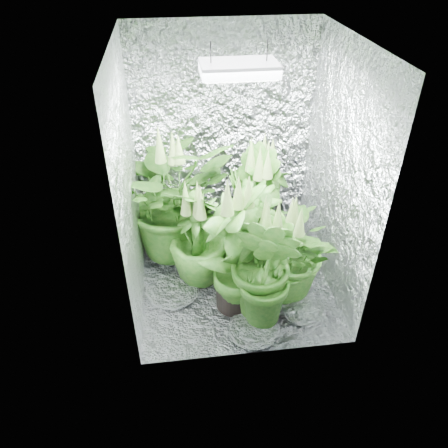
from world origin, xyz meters
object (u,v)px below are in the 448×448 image
object	(u,v)px
circulation_fan	(283,220)
plant_a	(172,197)
plant_e	(290,253)
plant_g	(266,267)
plant_h	(249,237)
plant_d	(199,237)
plant_c	(250,211)
grow_lamp	(239,69)
plant_b	(265,199)
plant_f	(235,250)

from	to	relation	value
circulation_fan	plant_a	bearing A→B (deg)	-175.07
plant_e	plant_g	distance (m)	0.33
plant_g	plant_h	world-z (taller)	plant_g
plant_d	plant_g	xyz separation A→B (m)	(0.45, -0.52, 0.07)
plant_a	plant_g	world-z (taller)	plant_a
plant_e	plant_d	bearing A→B (deg)	156.63
plant_e	plant_a	bearing A→B (deg)	141.21
plant_a	plant_e	world-z (taller)	plant_a
plant_a	plant_e	size ratio (longest dim) A/B	1.27
plant_c	grow_lamp	bearing A→B (deg)	-120.83
plant_b	plant_h	xyz separation A→B (m)	(-0.22, -0.45, -0.07)
circulation_fan	plant_c	bearing A→B (deg)	-142.53
plant_f	plant_h	distance (m)	0.38
plant_d	plant_f	distance (m)	0.46
plant_d	circulation_fan	bearing A→B (deg)	32.21
plant_a	plant_c	distance (m)	0.70
plant_a	plant_d	bearing A→B (deg)	-64.62
plant_a	plant_h	bearing A→B (deg)	-37.18
plant_d	plant_e	bearing A→B (deg)	-23.37
plant_b	plant_h	world-z (taller)	plant_b
plant_a	plant_g	size ratio (longest dim) A/B	1.19
plant_a	plant_d	distance (m)	0.49
plant_a	plant_h	size ratio (longest dim) A/B	1.35
grow_lamp	plant_a	distance (m)	1.41
plant_c	circulation_fan	world-z (taller)	plant_c
grow_lamp	plant_h	size ratio (longest dim) A/B	0.51
grow_lamp	plant_f	xyz separation A→B (m)	(-0.05, -0.30, -1.25)
plant_a	plant_f	size ratio (longest dim) A/B	1.06
plant_b	plant_d	size ratio (longest dim) A/B	1.12
plant_f	plant_g	xyz separation A→B (m)	(0.20, -0.16, -0.06)
grow_lamp	plant_a	world-z (taller)	grow_lamp
grow_lamp	plant_a	xyz separation A→B (m)	(-0.50, 0.48, -1.22)
plant_b	plant_e	size ratio (longest dim) A/B	1.08
plant_b	plant_a	bearing A→B (deg)	178.77
plant_g	plant_f	bearing A→B (deg)	142.46
plant_b	plant_c	world-z (taller)	plant_c
grow_lamp	circulation_fan	bearing A→B (deg)	46.92
plant_a	plant_c	size ratio (longest dim) A/B	1.14
plant_b	plant_g	world-z (taller)	plant_b
plant_h	plant_f	bearing A→B (deg)	-117.57
circulation_fan	plant_b	bearing A→B (deg)	-149.95
plant_f	plant_e	bearing A→B (deg)	8.12
plant_g	circulation_fan	size ratio (longest dim) A/B	2.79
plant_c	plant_h	distance (m)	0.28
plant_h	circulation_fan	size ratio (longest dim) A/B	2.46
plant_e	plant_g	world-z (taller)	plant_g
plant_d	plant_g	world-z (taller)	plant_g
plant_c	plant_a	bearing A→B (deg)	162.45
grow_lamp	plant_h	world-z (taller)	grow_lamp
plant_b	plant_g	distance (m)	0.94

